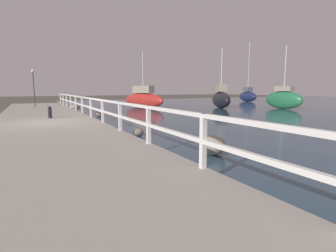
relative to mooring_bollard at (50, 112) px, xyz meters
name	(u,v)px	position (x,y,z in m)	size (l,w,h in m)	color
ground_plane	(48,129)	(-0.24, -1.87, -0.60)	(120.00, 120.00, 0.00)	#4C473D
dock_walkway	(48,126)	(-0.24, -1.87, -0.46)	(4.48, 36.00, 0.30)	#9E998E
railing	(96,105)	(1.90, -1.87, 0.38)	(0.10, 32.50, 1.02)	white
boulder_near_dock	(99,114)	(2.99, 2.28, -0.42)	(0.48, 0.43, 0.36)	gray
boulder_upstream	(76,107)	(2.51, 8.65, -0.35)	(0.68, 0.61, 0.51)	gray
boulder_water_edge	(213,145)	(3.39, -8.95, -0.34)	(0.71, 0.64, 0.53)	gray
boulder_mid_strip	(138,132)	(2.67, -5.37, -0.46)	(0.39, 0.35, 0.30)	slate
mooring_bollard	(50,112)	(0.00, 0.00, 0.00)	(0.19, 0.19, 0.61)	black
dock_lamp	(33,80)	(-0.50, 9.54, 1.88)	(0.25, 0.25, 3.02)	#2D2D33
sailboat_black	(221,99)	(14.90, 4.90, 0.25)	(3.05, 4.81, 5.41)	black
sailboat_green	(283,99)	(19.09, 1.41, 0.28)	(1.10, 3.72, 5.52)	#236B42
sailboat_navy	(248,96)	(26.30, 13.08, 0.22)	(1.93, 4.01, 8.12)	#192347
sailboat_red	(143,99)	(8.52, 8.32, 0.24)	(2.51, 5.35, 5.10)	red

